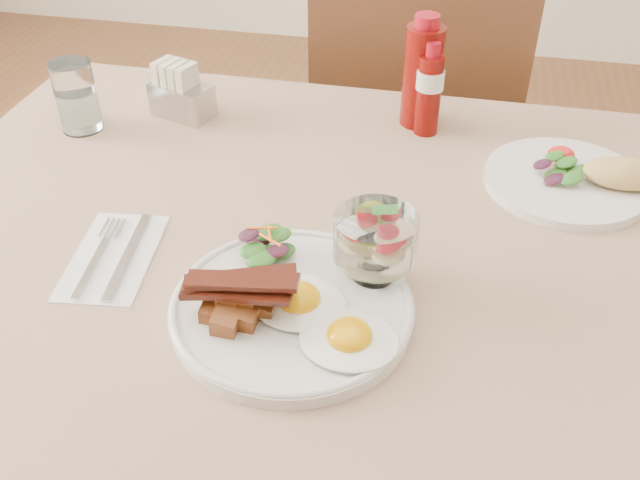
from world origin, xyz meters
TOP-DOWN VIEW (x-y plane):
  - table at (0.00, 0.00)m, footprint 1.33×0.88m
  - chair_far at (0.00, 0.66)m, footprint 0.42×0.42m
  - main_plate at (-0.07, -0.16)m, footprint 0.28×0.28m
  - fried_eggs at (-0.03, -0.19)m, footprint 0.18×0.14m
  - bacon_potato_pile at (-0.12, -0.20)m, footprint 0.13×0.08m
  - side_salad at (-0.12, -0.09)m, footprint 0.08×0.07m
  - fruit_cup at (0.01, -0.09)m, footprint 0.10×0.10m
  - second_plate at (0.27, 0.18)m, footprint 0.25×0.23m
  - ketchup_bottle at (0.02, 0.33)m, footprint 0.08×0.08m
  - hot_sauce_bottle at (0.04, 0.30)m, footprint 0.05×0.05m
  - sugar_caddy at (-0.37, 0.27)m, footprint 0.11×0.08m
  - water_glass at (-0.51, 0.20)m, footprint 0.07×0.07m
  - napkin_cutlery at (-0.32, -0.11)m, footprint 0.12×0.19m

SIDE VIEW (x-z plane):
  - chair_far at x=0.00m, z-range 0.06..0.99m
  - table at x=0.00m, z-range 0.29..1.04m
  - napkin_cutlery at x=-0.32m, z-range 0.75..0.76m
  - main_plate at x=-0.07m, z-range 0.75..0.77m
  - second_plate at x=0.27m, z-range 0.74..0.80m
  - fried_eggs at x=-0.03m, z-range 0.76..0.79m
  - side_salad at x=-0.12m, z-range 0.76..0.80m
  - sugar_caddy at x=-0.37m, z-range 0.74..0.84m
  - bacon_potato_pile at x=-0.12m, z-range 0.77..0.83m
  - water_glass at x=-0.51m, z-range 0.75..0.86m
  - fruit_cup at x=0.01m, z-range 0.77..0.87m
  - hot_sauce_bottle at x=0.04m, z-range 0.75..0.90m
  - ketchup_bottle at x=0.02m, z-range 0.75..0.93m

